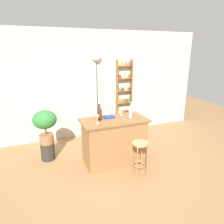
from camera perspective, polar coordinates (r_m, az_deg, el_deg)
ground at (r=4.28m, az=2.15°, el=-15.42°), size 12.00×12.00×0.00m
back_wall at (r=5.53m, az=-5.85°, el=7.58°), size 6.40×0.10×2.80m
kitchen_counter at (r=4.29m, az=0.61°, el=-8.03°), size 1.34×0.68×0.95m
bar_stool at (r=3.89m, az=7.76°, el=-10.81°), size 0.30×0.30×0.67m
spice_shelf at (r=5.79m, az=3.37°, el=4.30°), size 0.45×0.13×2.05m
plant_stool at (r=4.71m, az=-17.50°, el=-10.36°), size 0.29×0.29×0.38m
potted_plant at (r=4.46m, az=-18.23°, el=-2.90°), size 0.49×0.44×0.73m
bottle_wine_red at (r=4.22m, az=5.26°, el=0.20°), size 0.07×0.07×0.35m
bottle_olive_oil at (r=4.07m, az=-3.41°, el=-0.54°), size 0.08×0.08×0.33m
bottle_sauce_amber at (r=4.19m, az=-3.67°, el=-0.22°), size 0.08×0.08×0.28m
wine_glass_left at (r=3.87m, az=-4.07°, el=-1.55°), size 0.07×0.07×0.16m
wine_glass_center at (r=4.36m, az=2.67°, el=0.58°), size 0.07×0.07×0.16m
cookbook at (r=4.21m, az=-0.78°, el=-1.40°), size 0.22×0.16×0.03m
pendant_globe_light at (r=5.39m, az=-4.42°, el=15.03°), size 0.24×0.24×2.26m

